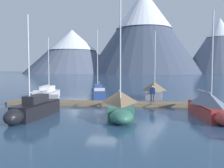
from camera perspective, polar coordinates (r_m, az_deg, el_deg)
name	(u,v)px	position (r m, az deg, el deg)	size (l,w,h in m)	color
ground_plane	(102,112)	(20.51, -2.37, -6.62)	(700.00, 700.00, 0.00)	#2D4C6B
mountain_west_summit	(72,50)	(213.66, -9.49, 7.90)	(83.40, 83.40, 37.81)	slate
mountain_central_massif	(144,30)	(204.85, 7.56, 12.69)	(93.79, 93.79, 68.77)	#424C60
mountain_shoulder_ridge	(219,45)	(217.63, 24.14, 8.45)	(57.18, 57.18, 45.38)	slate
dock	(109,103)	(24.38, -0.66, -4.64)	(21.03, 3.20, 0.30)	#846B4C
sailboat_nearest_berth	(48,93)	(32.11, -14.95, -2.01)	(2.49, 6.49, 7.70)	white
sailboat_second_berth	(34,109)	(18.76, -18.16, -5.63)	(1.76, 6.30, 7.46)	black
sailboat_mid_dock_port	(98,92)	(30.83, -3.41, -1.90)	(2.99, 6.74, 8.58)	navy
sailboat_mid_dock_starboard	(120,105)	(18.63, 1.93, -4.94)	(2.74, 7.04, 8.76)	#336B56
sailboat_far_berth	(155,90)	(30.42, 10.08, -1.50)	(2.38, 5.51, 8.38)	#93939E
sailboat_outer_slip	(209,105)	(19.69, 22.12, -4.59)	(2.27, 6.83, 7.93)	#B2332D
person_on_dock	(152,93)	(24.47, 9.60, -2.03)	(0.56, 0.34, 1.69)	#384256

